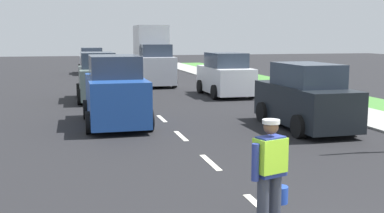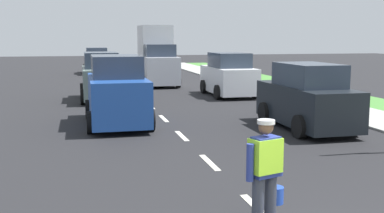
% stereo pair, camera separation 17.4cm
% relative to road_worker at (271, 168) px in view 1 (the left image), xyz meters
% --- Properties ---
extents(ground_plane, '(96.00, 96.00, 0.00)m').
position_rel_road_worker_xyz_m(ground_plane, '(0.20, 19.10, -0.93)').
color(ground_plane, black).
extents(sidewalk_right, '(2.40, 72.00, 0.14)m').
position_rel_road_worker_xyz_m(sidewalk_right, '(7.40, 8.10, -0.93)').
color(sidewalk_right, '#9E9E99').
rests_on(sidewalk_right, ground).
extents(lane_center_line, '(0.14, 46.40, 0.01)m').
position_rel_road_worker_xyz_m(lane_center_line, '(0.20, 23.30, -0.93)').
color(lane_center_line, silver).
rests_on(lane_center_line, ground).
extents(road_worker, '(0.71, 0.52, 1.67)m').
position_rel_road_worker_xyz_m(road_worker, '(0.00, 0.00, 0.00)').
color(road_worker, '#383D4C').
rests_on(road_worker, ground).
extents(delivery_truck, '(2.16, 4.60, 3.54)m').
position_rel_road_worker_xyz_m(delivery_truck, '(1.88, 21.47, 0.68)').
color(delivery_truck, silver).
rests_on(delivery_truck, ground).
extents(car_parked_curbside, '(1.90, 4.22, 2.05)m').
position_rel_road_worker_xyz_m(car_parked_curbside, '(4.23, 6.99, 0.02)').
color(car_parked_curbside, black).
rests_on(car_parked_curbside, ground).
extents(car_parked_far, '(2.04, 4.07, 2.10)m').
position_rel_road_worker_xyz_m(car_parked_far, '(4.45, 15.51, 0.05)').
color(car_parked_far, silver).
rests_on(car_parked_far, ground).
extents(car_oncoming_second, '(1.91, 4.01, 2.17)m').
position_rel_road_worker_xyz_m(car_oncoming_second, '(-1.67, 15.31, 0.08)').
color(car_oncoming_second, slate).
rests_on(car_oncoming_second, ground).
extents(car_oncoming_third, '(2.03, 4.28, 2.03)m').
position_rel_road_worker_xyz_m(car_oncoming_third, '(-1.28, 31.48, 0.01)').
color(car_oncoming_third, silver).
rests_on(car_oncoming_third, ground).
extents(car_oncoming_lead, '(2.02, 4.22, 2.26)m').
position_rel_road_worker_xyz_m(car_oncoming_lead, '(-1.46, 9.11, 0.12)').
color(car_oncoming_lead, '#1E4799').
rests_on(car_oncoming_lead, ground).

